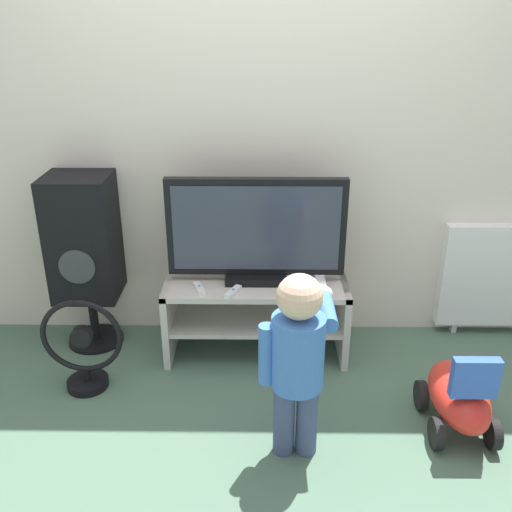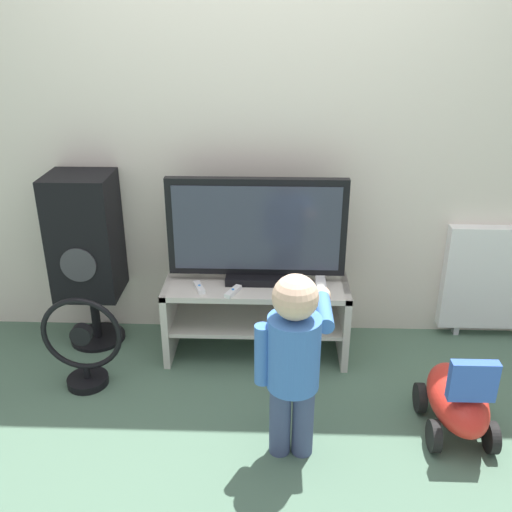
{
  "view_description": "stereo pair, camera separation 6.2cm",
  "coord_description": "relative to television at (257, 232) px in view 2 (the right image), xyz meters",
  "views": [
    {
      "loc": [
        0.03,
        -2.56,
        1.81
      ],
      "look_at": [
        0.0,
        0.13,
        0.62
      ],
      "focal_mm": 40.0,
      "sensor_mm": 36.0,
      "label": 1
    },
    {
      "loc": [
        0.09,
        -2.56,
        1.81
      ],
      "look_at": [
        0.0,
        0.13,
        0.62
      ],
      "focal_mm": 40.0,
      "sensor_mm": 36.0,
      "label": 2
    }
  ],
  "objects": [
    {
      "name": "ground_plane",
      "position": [
        0.0,
        -0.23,
        -0.72
      ],
      "size": [
        16.0,
        16.0,
        0.0
      ],
      "primitive_type": "plane",
      "color": "#4C6B56"
    },
    {
      "name": "wall_back",
      "position": [
        0.0,
        0.27,
        0.58
      ],
      "size": [
        10.0,
        0.06,
        2.6
      ],
      "color": "silver",
      "rests_on": "ground_plane"
    },
    {
      "name": "tv_stand",
      "position": [
        0.0,
        -0.02,
        -0.43
      ],
      "size": [
        0.99,
        0.42,
        0.44
      ],
      "color": "beige",
      "rests_on": "ground_plane"
    },
    {
      "name": "television",
      "position": [
        0.0,
        0.0,
        0.0
      ],
      "size": [
        0.94,
        0.2,
        0.57
      ],
      "color": "black",
      "rests_on": "tv_stand"
    },
    {
      "name": "game_console",
      "position": [
        0.34,
        -0.11,
        -0.26
      ],
      "size": [
        0.05,
        0.18,
        0.04
      ],
      "color": "white",
      "rests_on": "tv_stand"
    },
    {
      "name": "remote_primary",
      "position": [
        -0.3,
        -0.13,
        -0.27
      ],
      "size": [
        0.08,
        0.13,
        0.03
      ],
      "color": "white",
      "rests_on": "tv_stand"
    },
    {
      "name": "remote_secondary",
      "position": [
        -0.12,
        -0.17,
        -0.27
      ],
      "size": [
        0.09,
        0.13,
        0.03
      ],
      "color": "white",
      "rests_on": "tv_stand"
    },
    {
      "name": "child",
      "position": [
        0.18,
        -0.81,
        -0.21
      ],
      "size": [
        0.33,
        0.48,
        0.86
      ],
      "color": "#3F4C72",
      "rests_on": "ground_plane"
    },
    {
      "name": "speaker_tower",
      "position": [
        -0.94,
        0.07,
        -0.08
      ],
      "size": [
        0.35,
        0.32,
        1.0
      ],
      "color": "black",
      "rests_on": "ground_plane"
    },
    {
      "name": "floor_fan",
      "position": [
        -0.87,
        -0.37,
        -0.49
      ],
      "size": [
        0.41,
        0.21,
        0.5
      ],
      "color": "black",
      "rests_on": "ground_plane"
    },
    {
      "name": "ride_on_toy",
      "position": [
        0.93,
        -0.66,
        -0.54
      ],
      "size": [
        0.29,
        0.49,
        0.46
      ],
      "color": "red",
      "rests_on": "ground_plane"
    },
    {
      "name": "radiator",
      "position": [
        1.46,
        0.2,
        -0.35
      ],
      "size": [
        0.79,
        0.08,
        0.68
      ],
      "color": "white",
      "rests_on": "ground_plane"
    }
  ]
}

